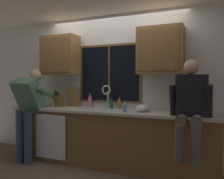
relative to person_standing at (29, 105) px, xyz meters
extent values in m
cube|color=silver|center=(1.34, 0.70, 0.30)|extent=(5.82, 0.12, 2.55)
cylinder|color=#FFEAB2|center=(0.31, 0.04, 1.57)|extent=(0.14, 0.14, 0.01)
cube|color=black|center=(1.25, 0.63, 0.55)|extent=(1.10, 0.02, 0.95)
cube|color=brown|center=(1.25, 0.62, 1.04)|extent=(1.17, 0.02, 0.04)
cube|color=brown|center=(1.25, 0.62, 0.06)|extent=(1.17, 0.02, 0.04)
cube|color=brown|center=(0.68, 0.62, 0.55)|extent=(0.03, 0.02, 0.95)
cube|color=brown|center=(1.82, 0.62, 0.55)|extent=(0.04, 0.02, 0.95)
cube|color=brown|center=(1.25, 0.62, 0.55)|extent=(0.02, 0.02, 0.95)
cube|color=brown|center=(1.34, 0.35, -0.54)|extent=(3.42, 0.58, 0.88)
cube|color=beige|center=(1.34, 0.33, -0.08)|extent=(3.48, 0.62, 0.04)
cube|color=white|center=(0.43, 0.03, -0.52)|extent=(0.60, 0.02, 0.74)
cube|color=olive|center=(0.33, 0.47, 0.88)|extent=(0.69, 0.33, 0.72)
cube|color=brown|center=(0.33, 0.30, 0.88)|extent=(0.61, 0.01, 0.62)
sphere|color=#B2B2B7|center=(0.53, 0.30, 0.65)|extent=(0.02, 0.02, 0.02)
cube|color=olive|center=(2.18, 0.47, 0.88)|extent=(0.69, 0.33, 0.72)
cube|color=brown|center=(2.18, 0.30, 0.88)|extent=(0.61, 0.01, 0.62)
sphere|color=#B2B2B7|center=(2.39, 0.30, 0.65)|extent=(0.02, 0.02, 0.02)
cube|color=#B7B7BC|center=(1.25, 0.34, -0.07)|extent=(0.80, 0.46, 0.02)
cube|color=#9C9CA0|center=(1.05, 0.34, -0.17)|extent=(0.36, 0.42, 0.20)
cube|color=#9C9CA0|center=(1.45, 0.34, -0.17)|extent=(0.36, 0.42, 0.20)
cube|color=#B7B7BC|center=(1.25, 0.34, -0.17)|extent=(0.04, 0.42, 0.20)
cylinder|color=silver|center=(1.25, 0.56, 0.09)|extent=(0.03, 0.03, 0.30)
torus|color=silver|center=(1.25, 0.50, 0.26)|extent=(0.16, 0.02, 0.16)
cylinder|color=silver|center=(1.33, 0.56, -0.01)|extent=(0.03, 0.03, 0.09)
cylinder|color=#384260|center=(-0.08, -0.12, -0.54)|extent=(0.13, 0.13, 0.88)
cylinder|color=#384260|center=(0.09, -0.12, -0.54)|extent=(0.13, 0.13, 0.88)
cube|color=#4C7259|center=(0.00, 0.01, 0.17)|extent=(0.44, 0.45, 0.62)
sphere|color=tan|center=(0.00, 0.18, 0.52)|extent=(0.21, 0.21, 0.21)
cylinder|color=#4C7259|center=(-0.22, 0.19, 0.22)|extent=(0.09, 0.52, 0.26)
cylinder|color=#4C7259|center=(0.22, 0.19, 0.22)|extent=(0.09, 0.52, 0.26)
cylinder|color=#595147|center=(2.56, -0.05, -0.08)|extent=(0.14, 0.43, 0.16)
cylinder|color=#595147|center=(2.74, -0.05, -0.08)|extent=(0.14, 0.43, 0.16)
cylinder|color=#595147|center=(2.56, -0.27, -0.33)|extent=(0.11, 0.11, 0.46)
cylinder|color=#595147|center=(2.74, -0.27, -0.33)|extent=(0.11, 0.11, 0.46)
cube|color=black|center=(2.65, 0.17, 0.22)|extent=(0.44, 0.29, 0.56)
sphere|color=tan|center=(2.65, 0.17, 0.60)|extent=(0.20, 0.20, 0.20)
cylinder|color=black|center=(2.42, 0.12, 0.14)|extent=(0.08, 0.20, 0.47)
cylinder|color=black|center=(2.88, 0.12, 0.14)|extent=(0.08, 0.20, 0.47)
cube|color=brown|center=(0.32, 0.42, 0.05)|extent=(0.12, 0.18, 0.25)
cylinder|color=black|center=(0.29, 0.36, 0.20)|extent=(0.02, 0.05, 0.09)
cylinder|color=black|center=(0.32, 0.36, 0.19)|extent=(0.02, 0.04, 0.08)
cylinder|color=black|center=(0.36, 0.36, 0.19)|extent=(0.02, 0.04, 0.06)
cube|color=#997047|center=(0.55, 0.55, 0.12)|extent=(0.27, 0.10, 0.36)
ellipsoid|color=silver|center=(1.93, 0.35, 0.00)|extent=(0.23, 0.23, 0.12)
cylinder|color=#668CCC|center=(1.70, 0.19, 0.00)|extent=(0.06, 0.06, 0.12)
cylinder|color=silver|center=(1.70, 0.19, 0.08)|extent=(0.02, 0.02, 0.04)
cylinder|color=silver|center=(1.70, 0.18, 0.11)|extent=(0.01, 0.04, 0.01)
cylinder|color=pink|center=(0.90, 0.56, 0.04)|extent=(0.07, 0.07, 0.19)
cylinder|color=#AD5B7A|center=(0.90, 0.56, 0.16)|extent=(0.03, 0.03, 0.05)
cylinder|color=black|center=(0.90, 0.56, 0.19)|extent=(0.03, 0.03, 0.01)
cylinder|color=olive|center=(1.48, 0.54, 0.02)|extent=(0.06, 0.06, 0.16)
cylinder|color=brown|center=(1.48, 0.54, 0.12)|extent=(0.03, 0.03, 0.04)
cylinder|color=black|center=(1.48, 0.54, 0.14)|extent=(0.03, 0.03, 0.01)
cylinder|color=#1E592D|center=(1.34, 0.52, 0.02)|extent=(0.06, 0.06, 0.16)
cylinder|color=#184724|center=(1.34, 0.52, 0.12)|extent=(0.03, 0.03, 0.04)
cylinder|color=black|center=(1.34, 0.52, 0.15)|extent=(0.03, 0.03, 0.01)
camera|label=1|loc=(2.88, -3.06, 0.43)|focal=36.64mm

